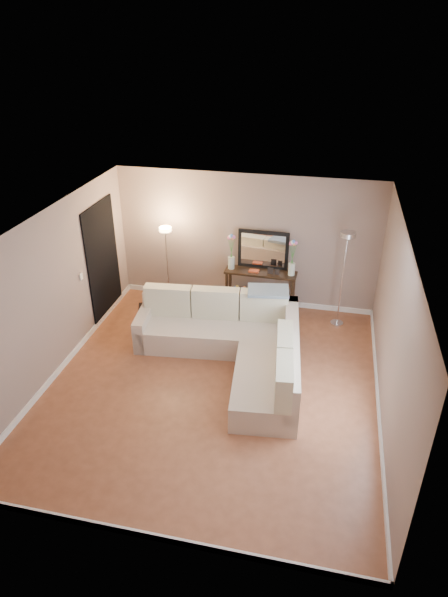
% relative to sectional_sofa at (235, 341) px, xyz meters
% --- Properties ---
extents(floor, '(5.00, 5.50, 0.01)m').
position_rel_sectional_sofa_xyz_m(floor, '(-0.21, -0.73, -0.36)').
color(floor, '#995737').
rests_on(floor, ground).
extents(ceiling, '(5.00, 5.50, 0.01)m').
position_rel_sectional_sofa_xyz_m(ceiling, '(-0.21, -0.73, 2.25)').
color(ceiling, white).
rests_on(ceiling, ground).
extents(wall_back, '(5.00, 0.02, 2.60)m').
position_rel_sectional_sofa_xyz_m(wall_back, '(-0.21, 2.03, 0.94)').
color(wall_back, gray).
rests_on(wall_back, ground).
extents(wall_front, '(5.00, 0.02, 2.60)m').
position_rel_sectional_sofa_xyz_m(wall_front, '(-0.21, -3.49, 0.94)').
color(wall_front, gray).
rests_on(wall_front, ground).
extents(wall_left, '(0.02, 5.50, 2.60)m').
position_rel_sectional_sofa_xyz_m(wall_left, '(-2.72, -0.73, 0.94)').
color(wall_left, gray).
rests_on(wall_left, ground).
extents(wall_right, '(0.02, 5.50, 2.60)m').
position_rel_sectional_sofa_xyz_m(wall_right, '(2.30, -0.73, 0.94)').
color(wall_right, gray).
rests_on(wall_right, ground).
extents(baseboard_back, '(5.00, 0.03, 0.10)m').
position_rel_sectional_sofa_xyz_m(baseboard_back, '(-0.21, 2.00, -0.31)').
color(baseboard_back, white).
rests_on(baseboard_back, ground).
extents(baseboard_front, '(5.00, 0.03, 0.10)m').
position_rel_sectional_sofa_xyz_m(baseboard_front, '(-0.21, -3.47, -0.31)').
color(baseboard_front, white).
rests_on(baseboard_front, ground).
extents(baseboard_left, '(0.03, 5.50, 0.10)m').
position_rel_sectional_sofa_xyz_m(baseboard_left, '(-2.69, -0.73, -0.31)').
color(baseboard_left, white).
rests_on(baseboard_left, ground).
extents(baseboard_right, '(0.03, 5.50, 0.10)m').
position_rel_sectional_sofa_xyz_m(baseboard_right, '(2.28, -0.73, -0.31)').
color(baseboard_right, white).
rests_on(baseboard_right, ground).
extents(doorway, '(0.02, 1.20, 2.20)m').
position_rel_sectional_sofa_xyz_m(doorway, '(-2.69, 0.97, 0.74)').
color(doorway, black).
rests_on(doorway, ground).
extents(switch_plate, '(0.02, 0.08, 0.12)m').
position_rel_sectional_sofa_xyz_m(switch_plate, '(-2.69, 0.12, 0.84)').
color(switch_plate, white).
rests_on(switch_plate, ground).
extents(sectional_sofa, '(2.99, 2.70, 0.96)m').
position_rel_sectional_sofa_xyz_m(sectional_sofa, '(0.00, 0.00, 0.00)').
color(sectional_sofa, beige).
rests_on(sectional_sofa, floor).
extents(throw_blanket, '(0.74, 0.50, 0.09)m').
position_rel_sectional_sofa_xyz_m(throw_blanket, '(0.42, 0.72, 0.61)').
color(throw_blanket, gray).
rests_on(throw_blanket, sectional_sofa).
extents(console_table, '(1.37, 0.40, 0.83)m').
position_rel_sectional_sofa_xyz_m(console_table, '(0.06, 1.72, 0.11)').
color(console_table, black).
rests_on(console_table, floor).
extents(leaning_mirror, '(0.96, 0.07, 0.75)m').
position_rel_sectional_sofa_xyz_m(leaning_mirror, '(0.14, 1.89, 0.85)').
color(leaning_mirror, black).
rests_on(leaning_mirror, console_table).
extents(table_decor, '(0.57, 0.13, 0.14)m').
position_rel_sectional_sofa_xyz_m(table_decor, '(0.13, 1.68, 0.50)').
color(table_decor, '#C74723').
rests_on(table_decor, console_table).
extents(flower_vase_left, '(0.16, 0.13, 0.71)m').
position_rel_sectional_sofa_xyz_m(flower_vase_left, '(-0.44, 1.74, 0.77)').
color(flower_vase_left, silver).
rests_on(flower_vase_left, console_table).
extents(flower_vase_right, '(0.16, 0.13, 0.71)m').
position_rel_sectional_sofa_xyz_m(flower_vase_right, '(0.71, 1.70, 0.77)').
color(flower_vase_right, silver).
rests_on(flower_vase_right, console_table).
extents(floor_lamp_lit, '(0.29, 0.29, 1.62)m').
position_rel_sectional_sofa_xyz_m(floor_lamp_lit, '(-1.66, 1.58, 0.79)').
color(floor_lamp_lit, silver).
rests_on(floor_lamp_lit, floor).
extents(floor_lamp_unlit, '(0.31, 0.31, 1.82)m').
position_rel_sectional_sofa_xyz_m(floor_lamp_unlit, '(1.64, 1.52, 0.93)').
color(floor_lamp_unlit, silver).
rests_on(floor_lamp_unlit, floor).
extents(charcoal_rug, '(1.26, 1.11, 0.01)m').
position_rel_sectional_sofa_xyz_m(charcoal_rug, '(-1.64, 1.26, -0.35)').
color(charcoal_rug, black).
rests_on(charcoal_rug, floor).
extents(black_bag, '(0.35, 0.30, 0.19)m').
position_rel_sectional_sofa_xyz_m(black_bag, '(-1.76, 1.10, -0.14)').
color(black_bag, black).
rests_on(black_bag, charcoal_rug).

